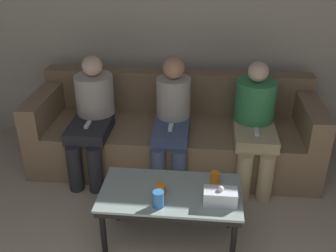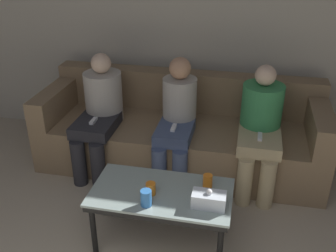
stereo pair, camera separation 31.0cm
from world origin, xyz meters
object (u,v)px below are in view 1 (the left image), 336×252
Objects in this scene: couch at (174,133)px; cup_far_center at (158,199)px; seated_person_left_end at (93,113)px; cup_near_left at (215,178)px; coffee_table at (170,197)px; seated_person_mid_left at (172,117)px; tissue_box at (220,196)px; cup_near_right at (160,189)px; seated_person_mid_right at (255,120)px.

cup_far_center is (0.01, -1.32, 0.21)m from couch.
seated_person_left_end is at bearing -163.02° from couch.
cup_near_left is 1.37m from seated_person_left_end.
seated_person_left_end is (-0.80, 0.93, 0.17)m from coffee_table.
seated_person_left_end is at bearing 123.64° from cup_far_center.
cup_far_center is (-0.37, -0.28, 0.01)m from cup_near_left.
seated_person_left_end is 0.99× the size of seated_person_mid_left.
tissue_box is 1.53m from seated_person_left_end.
couch is 0.81m from seated_person_left_end.
seated_person_left_end reaches higher than cup_near_right.
cup_near_right is at bearing -89.67° from couch.
coffee_table is at bearing 69.23° from cup_far_center.
seated_person_mid_left is at bearing 90.41° from cup_near_right.
cup_far_center is 0.11× the size of seated_person_mid_right.
cup_near_right is 0.77× the size of cup_far_center.
cup_near_left is at bearing -70.17° from couch.
cup_far_center is 0.11× the size of seated_person_left_end.
seated_person_mid_left is at bearing 111.83° from tissue_box.
cup_near_right is (0.01, -1.20, 0.20)m from couch.
seated_person_left_end is (-1.13, 1.02, 0.07)m from tissue_box.
cup_far_center is at bearing -110.77° from coffee_table.
seated_person_mid_left reaches higher than seated_person_left_end.
cup_near_left is at bearing 20.40° from coffee_table.
coffee_table is 0.91× the size of seated_person_mid_right.
seated_person_left_end is 1.01× the size of seated_person_mid_right.
seated_person_mid_right is (0.72, 1.11, 0.07)m from cup_far_center.
seated_person_mid_left is 0.72m from seated_person_mid_right.
cup_near_left is 0.09× the size of seated_person_left_end.
seated_person_left_end is (-0.73, 1.10, 0.07)m from cup_far_center.
cup_far_center is 0.52× the size of tissue_box.
couch is 2.45× the size of seated_person_mid_right.
couch is 11.97× the size of tissue_box.
cup_near_right is at bearing -89.59° from seated_person_mid_left.
seated_person_left_end is (-0.72, -0.22, 0.28)m from couch.
seated_person_mid_right reaches higher than coffee_table.
tissue_box is at bearing -71.84° from couch.
couch is 29.93× the size of cup_near_right.
seated_person_left_end is (-0.73, 0.98, 0.08)m from cup_near_right.
couch is at bearing 90.34° from cup_far_center.
seated_person_left_end reaches higher than tissue_box.
seated_person_mid_right is at bearing 57.07° from cup_far_center.
cup_far_center is at bearing -56.36° from seated_person_left_end.
seated_person_mid_right reaches higher than cup_far_center.
seated_person_mid_left is at bearing 94.40° from coffee_table.
cup_near_right is 0.40× the size of tissue_box.
seated_person_mid_right reaches higher than couch.
tissue_box is at bearing -68.17° from seated_person_mid_left.
tissue_box is 1.08m from seated_person_mid_right.
couch is 1.16m from coffee_table.
tissue_box is (0.41, -1.25, 0.21)m from couch.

